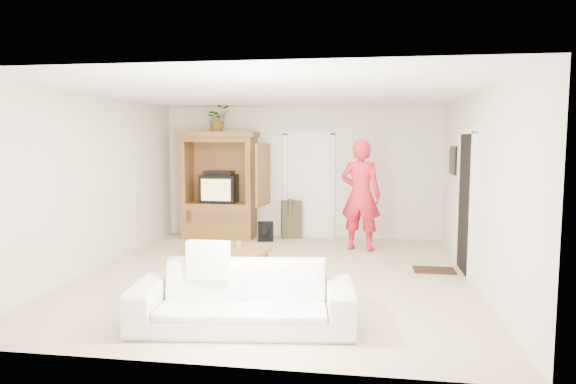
{
  "coord_description": "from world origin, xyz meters",
  "views": [
    {
      "loc": [
        1.27,
        -7.14,
        1.97
      ],
      "look_at": [
        0.09,
        0.6,
        1.15
      ],
      "focal_mm": 32.0,
      "sensor_mm": 36.0,
      "label": 1
    }
  ],
  "objects_px": {
    "armoire": "(221,192)",
    "sofa": "(243,297)",
    "man": "(361,195)",
    "coffee_table": "(227,252)"
  },
  "relations": [
    {
      "from": "armoire",
      "to": "sofa",
      "type": "distance_m",
      "value": 5.04
    },
    {
      "from": "sofa",
      "to": "coffee_table",
      "type": "height_order",
      "value": "sofa"
    },
    {
      "from": "armoire",
      "to": "man",
      "type": "distance_m",
      "value": 2.87
    },
    {
      "from": "man",
      "to": "sofa",
      "type": "bearing_deg",
      "value": 87.12
    },
    {
      "from": "coffee_table",
      "to": "man",
      "type": "bearing_deg",
      "value": 59.71
    },
    {
      "from": "armoire",
      "to": "sofa",
      "type": "xyz_separation_m",
      "value": [
        1.6,
        -4.74,
        -0.58
      ]
    },
    {
      "from": "armoire",
      "to": "coffee_table",
      "type": "xyz_separation_m",
      "value": [
        0.91,
        -2.89,
        -0.54
      ]
    },
    {
      "from": "sofa",
      "to": "armoire",
      "type": "bearing_deg",
      "value": 101.88
    },
    {
      "from": "sofa",
      "to": "coffee_table",
      "type": "relative_size",
      "value": 1.83
    },
    {
      "from": "armoire",
      "to": "coffee_table",
      "type": "distance_m",
      "value": 3.08
    }
  ]
}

